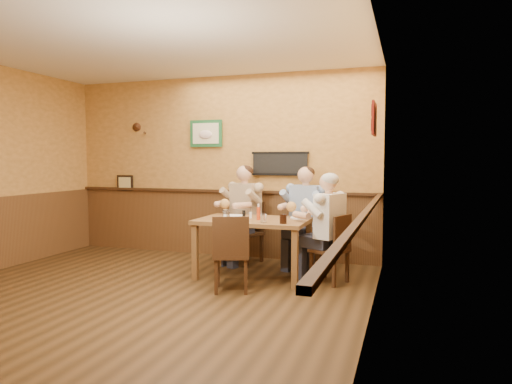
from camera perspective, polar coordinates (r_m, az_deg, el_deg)
room at (r=5.06m, az=-13.66°, el=5.99°), size 5.02×5.03×2.81m
dining_table at (r=5.86m, az=-0.31°, el=-4.27°), size 1.40×0.90×0.75m
chair_back_left at (r=6.72m, az=-1.32°, el=-5.02°), size 0.54×0.54×0.90m
chair_back_right at (r=6.47m, az=6.29°, el=-5.43°), size 0.50×0.50×0.89m
chair_right_end at (r=5.68m, az=9.18°, el=-7.00°), size 0.51×0.51×0.85m
chair_near_side at (r=5.28m, az=-3.10°, el=-7.60°), size 0.52×0.52×0.88m
diner_tan_shirt at (r=6.69m, az=-1.32°, el=-3.39°), size 0.77×0.77×1.28m
diner_blue_polo at (r=6.44m, az=6.30°, el=-3.76°), size 0.72×0.72×1.27m
diner_white_elder at (r=5.65m, az=9.20°, el=-5.19°), size 0.73×0.73×1.21m
water_glass_left at (r=5.72m, az=-3.74°, el=-2.87°), size 0.12×0.12×0.13m
water_glass_mid at (r=5.49m, az=0.96°, el=-3.30°), size 0.08×0.08×0.11m
cola_tumbler at (r=5.42m, az=3.42°, el=-3.38°), size 0.10×0.10×0.11m
hot_sauce_bottle at (r=5.74m, az=0.31°, el=-2.59°), size 0.06×0.06×0.18m
salt_shaker at (r=5.91m, az=-0.68°, el=-2.92°), size 0.04×0.04×0.08m
pepper_shaker at (r=5.93m, az=-1.53°, el=-2.79°), size 0.04×0.04×0.10m
plate_far_left at (r=6.11m, az=-2.77°, el=-2.98°), size 0.28×0.28×0.02m
plate_far_right at (r=5.91m, az=5.57°, el=-3.23°), size 0.33×0.33×0.02m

